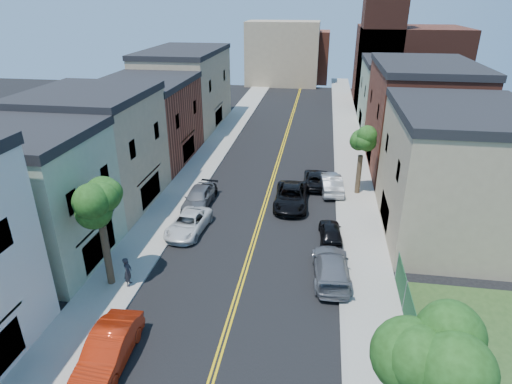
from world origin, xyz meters
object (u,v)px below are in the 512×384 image
at_px(pedestrian_left, 128,272).
at_px(white_pickup, 188,224).
at_px(black_suv_lane, 291,197).
at_px(black_car_left, 201,195).
at_px(red_sedan, 108,350).
at_px(grey_car_right, 331,267).
at_px(black_car_right, 331,232).
at_px(silver_car_right, 330,183).
at_px(grey_car_left, 198,197).
at_px(dark_car_right_far, 315,179).

bearing_deg(pedestrian_left, white_pickup, -20.81).
bearing_deg(black_suv_lane, black_car_left, -177.08).
bearing_deg(red_sedan, pedestrian_left, 102.40).
xyz_separation_m(black_car_left, grey_car_right, (11.00, -9.46, 0.16)).
distance_m(black_car_left, black_suv_lane, 7.72).
relative_size(grey_car_right, black_suv_lane, 0.94).
bearing_deg(black_suv_lane, pedestrian_left, -125.95).
bearing_deg(white_pickup, black_suv_lane, 43.14).
xyz_separation_m(grey_car_right, black_suv_lane, (-3.30, 10.00, 0.01)).
xyz_separation_m(black_car_right, silver_car_right, (0.00, 8.78, 0.16)).
height_order(black_car_left, silver_car_right, silver_car_right).
bearing_deg(pedestrian_left, silver_car_right, -44.77).
relative_size(black_car_right, silver_car_right, 0.78).
distance_m(grey_car_left, dark_car_right_far, 11.36).
distance_m(black_suv_lane, pedestrian_left, 15.58).
xyz_separation_m(white_pickup, black_suv_lane, (7.28, 5.68, 0.11)).
relative_size(grey_car_left, black_car_left, 1.12).
height_order(silver_car_right, pedestrian_left, pedestrian_left).
relative_size(black_car_left, pedestrian_left, 2.36).
height_order(grey_car_left, black_suv_lane, grey_car_left).
distance_m(grey_car_right, pedestrian_left, 12.52).
xyz_separation_m(silver_car_right, black_suv_lane, (-3.30, -3.51, -0.01)).
bearing_deg(pedestrian_left, dark_car_right_far, -39.81).
height_order(black_car_right, silver_car_right, silver_car_right).
distance_m(grey_car_left, grey_car_right, 13.98).
xyz_separation_m(grey_car_left, dark_car_right_far, (9.63, 6.02, -0.17)).
distance_m(white_pickup, grey_car_right, 11.43).
bearing_deg(silver_car_right, white_pickup, 33.02).
xyz_separation_m(red_sedan, black_suv_lane, (7.30, 18.71, -0.03)).
xyz_separation_m(white_pickup, black_car_left, (-0.42, 5.14, -0.06)).
bearing_deg(black_car_right, silver_car_right, -94.27).
bearing_deg(silver_car_right, grey_car_right, 82.02).
height_order(red_sedan, black_car_left, red_sedan).
bearing_deg(red_sedan, dark_car_right_far, 65.66).
bearing_deg(red_sedan, white_pickup, 87.15).
bearing_deg(grey_car_right, silver_car_right, -93.81).
xyz_separation_m(black_car_right, black_suv_lane, (-3.30, 5.27, 0.15)).
bearing_deg(black_suv_lane, dark_car_right_far, 66.32).
height_order(black_car_left, grey_car_right, grey_car_right).
bearing_deg(dark_car_right_far, white_pickup, 50.16).
bearing_deg(black_car_right, pedestrian_left, 27.39).
height_order(silver_car_right, dark_car_right_far, silver_car_right).
distance_m(red_sedan, dark_car_right_far, 25.10).
height_order(black_car_left, black_car_right, black_car_right).
height_order(red_sedan, pedestrian_left, pedestrian_left).
xyz_separation_m(black_car_left, silver_car_right, (11.00, 4.06, 0.18)).
height_order(black_car_right, black_suv_lane, black_suv_lane).
bearing_deg(dark_car_right_far, grey_car_right, 97.26).
distance_m(silver_car_right, black_suv_lane, 4.82).
bearing_deg(pedestrian_left, black_car_left, -13.55).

